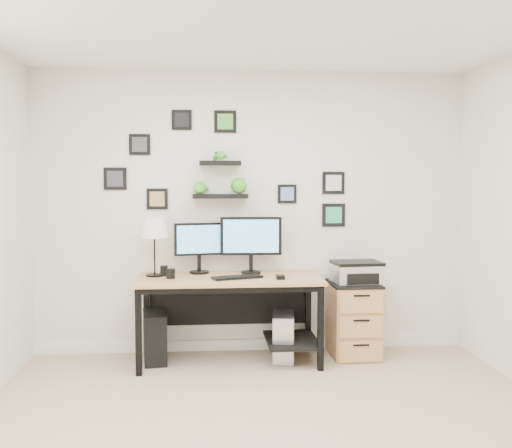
{
  "coord_description": "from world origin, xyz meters",
  "views": [
    {
      "loc": [
        -0.41,
        -3.29,
        1.56
      ],
      "look_at": [
        0.02,
        1.83,
        1.2
      ],
      "focal_mm": 40.0,
      "sensor_mm": 36.0,
      "label": 1
    }
  ],
  "objects": [
    {
      "name": "monitor_right",
      "position": [
        -0.03,
        1.83,
        1.06
      ],
      "size": [
        0.56,
        0.19,
        0.52
      ],
      "color": "black",
      "rests_on": "desk"
    },
    {
      "name": "room",
      "position": [
        0.0,
        1.98,
        0.05
      ],
      "size": [
        4.0,
        4.0,
        4.0
      ],
      "color": "#C4AC8C",
      "rests_on": "ground"
    },
    {
      "name": "wall_decor",
      "position": [
        -0.28,
        1.93,
        1.65
      ],
      "size": [
        2.23,
        0.18,
        1.07
      ],
      "color": "black",
      "rests_on": "ground"
    },
    {
      "name": "pc_tower_black",
      "position": [
        -0.89,
        1.72,
        0.22
      ],
      "size": [
        0.25,
        0.46,
        0.43
      ],
      "primitive_type": "cube",
      "rotation": [
        0.0,
        0.0,
        0.13
      ],
      "color": "black",
      "rests_on": "ground"
    },
    {
      "name": "mouse",
      "position": [
        0.2,
        1.51,
        0.77
      ],
      "size": [
        0.07,
        0.11,
        0.03
      ],
      "primitive_type": "cube",
      "rotation": [
        0.0,
        0.0,
        0.0
      ],
      "color": "black",
      "rests_on": "desk"
    },
    {
      "name": "desk",
      "position": [
        -0.19,
        1.67,
        0.63
      ],
      "size": [
        1.6,
        0.7,
        0.75
      ],
      "color": "tan",
      "rests_on": "ground"
    },
    {
      "name": "monitor_left",
      "position": [
        -0.49,
        1.87,
        1.02
      ],
      "size": [
        0.45,
        0.21,
        0.46
      ],
      "color": "black",
      "rests_on": "desk"
    },
    {
      "name": "printer",
      "position": [
        0.93,
        1.72,
        0.77
      ],
      "size": [
        0.45,
        0.37,
        0.19
      ],
      "color": "silver",
      "rests_on": "file_cabinet"
    },
    {
      "name": "pen_cup",
      "position": [
        -0.8,
        1.76,
        0.8
      ],
      "size": [
        0.07,
        0.07,
        0.09
      ],
      "primitive_type": "cylinder",
      "color": "black",
      "rests_on": "desk"
    },
    {
      "name": "mug",
      "position": [
        -0.73,
        1.61,
        0.79
      ],
      "size": [
        0.08,
        0.08,
        0.08
      ],
      "primitive_type": "cylinder",
      "color": "black",
      "rests_on": "desk"
    },
    {
      "name": "pc_tower_grey",
      "position": [
        0.25,
        1.66,
        0.21
      ],
      "size": [
        0.24,
        0.44,
        0.41
      ],
      "color": "gray",
      "rests_on": "ground"
    },
    {
      "name": "keyboard",
      "position": [
        -0.16,
        1.56,
        0.76
      ],
      "size": [
        0.45,
        0.26,
        0.02
      ],
      "primitive_type": "cube",
      "rotation": [
        0.0,
        0.0,
        0.31
      ],
      "color": "black",
      "rests_on": "desk"
    },
    {
      "name": "table_lamp",
      "position": [
        -0.88,
        1.75,
        1.17
      ],
      "size": [
        0.25,
        0.25,
        0.52
      ],
      "color": "black",
      "rests_on": "desk"
    },
    {
      "name": "file_cabinet",
      "position": [
        0.9,
        1.72,
        0.34
      ],
      "size": [
        0.43,
        0.53,
        0.67
      ],
      "color": "tan",
      "rests_on": "ground"
    }
  ]
}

